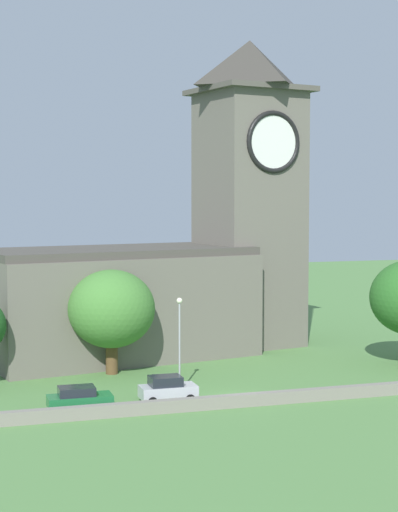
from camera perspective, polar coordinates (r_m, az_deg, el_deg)
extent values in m
plane|color=#517F42|center=(76.11, -1.49, -7.09)|extent=(200.00, 200.00, 0.00)
cube|color=#666056|center=(77.83, -5.45, -3.38)|extent=(25.58, 15.88, 9.32)
cube|color=#47433C|center=(77.34, -5.48, 0.30)|extent=(25.41, 14.97, 0.70)
cube|color=#666056|center=(83.67, 3.40, 2.45)|extent=(9.86, 9.86, 24.73)
cube|color=#4F4B43|center=(84.27, 3.43, 11.05)|extent=(11.44, 11.44, 0.50)
pyramid|color=#38352F|center=(84.62, 3.44, 12.78)|extent=(10.36, 10.36, 4.64)
cylinder|color=white|center=(80.19, 5.05, 7.67)|extent=(5.33, 1.12, 5.40)
torus|color=black|center=(80.19, 5.05, 7.67)|extent=(5.88, 1.57, 5.89)
cylinder|color=white|center=(86.12, 5.86, 7.42)|extent=(1.12, 5.33, 5.40)
torus|color=black|center=(86.12, 5.86, 7.42)|extent=(1.57, 5.88, 5.89)
cube|color=gray|center=(60.08, 3.15, -9.68)|extent=(58.17, 0.70, 0.89)
cube|color=#1E6B38|center=(59.38, -8.04, -9.64)|extent=(4.46, 2.05, 0.76)
cube|color=#1E232B|center=(59.19, -8.26, -9.01)|extent=(2.51, 1.77, 0.60)
cylinder|color=black|center=(60.63, -6.75, -9.71)|extent=(0.62, 0.36, 0.61)
cylinder|color=black|center=(58.77, -6.43, -10.16)|extent=(0.62, 0.36, 0.61)
cylinder|color=black|center=(60.22, -9.61, -9.84)|extent=(0.62, 0.36, 0.61)
cylinder|color=black|center=(58.35, -9.38, -10.29)|extent=(0.62, 0.36, 0.61)
cube|color=silver|center=(61.10, -2.10, -9.12)|extent=(4.05, 1.95, 0.87)
cube|color=#1E232B|center=(60.88, -2.28, -8.42)|extent=(2.28, 1.70, 0.69)
cylinder|color=black|center=(62.45, -1.09, -9.24)|extent=(0.70, 0.35, 0.69)
cylinder|color=black|center=(60.67, -0.59, -9.64)|extent=(0.70, 0.35, 0.69)
cylinder|color=black|center=(61.77, -3.58, -9.39)|extent=(0.70, 0.35, 0.69)
cylinder|color=black|center=(59.97, -3.14, -9.80)|extent=(0.70, 0.35, 0.69)
cylinder|color=#9EA0A5|center=(63.55, -1.32, -6.23)|extent=(0.14, 0.14, 6.71)
sphere|color=#F4EFCC|center=(63.01, -1.33, -3.03)|extent=(0.44, 0.44, 0.44)
cylinder|color=brown|center=(70.80, -5.91, -6.83)|extent=(1.01, 1.01, 2.74)
ellipsoid|color=#427A33|center=(70.14, -5.93, -3.56)|extent=(7.20, 7.20, 6.48)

